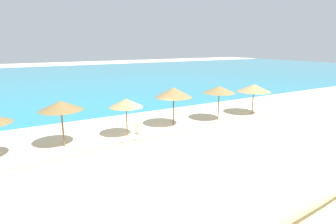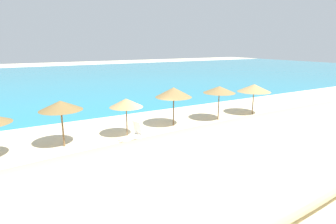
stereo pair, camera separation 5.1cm
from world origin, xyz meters
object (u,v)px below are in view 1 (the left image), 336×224
beach_umbrella_1 (61,106)px  beach_umbrella_4 (219,90)px  beach_umbrella_2 (126,103)px  beach_umbrella_3 (174,92)px  beach_umbrella_5 (254,88)px  cooler_box (257,126)px  lounge_chair_0 (133,134)px

beach_umbrella_1 → beach_umbrella_4: beach_umbrella_1 is taller
beach_umbrella_1 → beach_umbrella_2: size_ratio=1.09×
beach_umbrella_1 → beach_umbrella_2: 3.76m
beach_umbrella_1 → beach_umbrella_3: 7.45m
beach_umbrella_5 → cooler_box: size_ratio=5.21×
beach_umbrella_4 → beach_umbrella_5: (3.71, 0.05, -0.18)m
lounge_chair_0 → cooler_box: 8.70m
beach_umbrella_1 → lounge_chair_0: (3.61, -1.34, -1.88)m
lounge_chair_0 → beach_umbrella_1: bearing=48.4°
cooler_box → beach_umbrella_1: bearing=165.9°
beach_umbrella_5 → lounge_chair_0: 11.48m
cooler_box → lounge_chair_0: bearing=168.7°
beach_umbrella_3 → lounge_chair_0: size_ratio=1.72×
beach_umbrella_2 → cooler_box: bearing=-18.9°
beach_umbrella_3 → cooler_box: size_ratio=5.34×
cooler_box → beach_umbrella_2: bearing=161.1°
beach_umbrella_5 → beach_umbrella_1: bearing=179.8°
beach_umbrella_4 → lounge_chair_0: bearing=-170.7°
lounge_chair_0 → cooler_box: (8.52, -1.70, -0.31)m
cooler_box → beach_umbrella_4: bearing=107.8°
beach_umbrella_3 → beach_umbrella_1: bearing=-177.6°
beach_umbrella_4 → cooler_box: size_ratio=5.05×
beach_umbrella_5 → lounge_chair_0: (-11.29, -1.29, -1.69)m
beach_umbrella_3 → beach_umbrella_5: beach_umbrella_3 is taller
beach_umbrella_2 → beach_umbrella_4: bearing=0.6°
beach_umbrella_5 → cooler_box: beach_umbrella_5 is taller
beach_umbrella_2 → beach_umbrella_3: bearing=7.3°
beach_umbrella_5 → cooler_box: bearing=-132.7°
beach_umbrella_3 → beach_umbrella_4: (3.75, -0.40, -0.06)m
beach_umbrella_1 → beach_umbrella_4: bearing=-0.5°
beach_umbrella_1 → beach_umbrella_3: (7.44, 0.31, 0.05)m
beach_umbrella_2 → cooler_box: beach_umbrella_2 is taller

